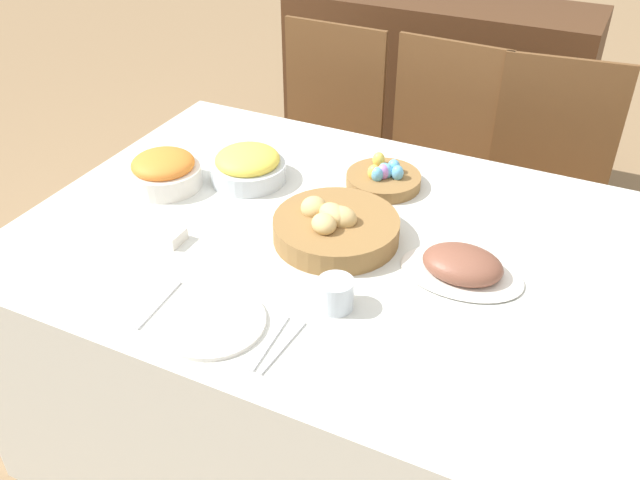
% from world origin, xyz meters
% --- Properties ---
extents(ground_plane, '(12.00, 12.00, 0.00)m').
position_xyz_m(ground_plane, '(0.00, 0.00, 0.00)').
color(ground_plane, '#937551').
extents(dining_table, '(1.57, 1.14, 0.74)m').
position_xyz_m(dining_table, '(0.00, 0.00, 0.37)').
color(dining_table, silver).
rests_on(dining_table, ground).
extents(chair_far_right, '(0.46, 0.46, 0.94)m').
position_xyz_m(chair_far_right, '(0.41, 0.89, 0.50)').
color(chair_far_right, brown).
rests_on(chair_far_right, ground).
extents(chair_far_left, '(0.43, 0.43, 0.94)m').
position_xyz_m(chair_far_left, '(-0.46, 0.89, 0.50)').
color(chair_far_left, brown).
rests_on(chair_far_left, ground).
extents(chair_far_center, '(0.44, 0.44, 0.94)m').
position_xyz_m(chair_far_center, '(0.00, 0.89, 0.50)').
color(chair_far_center, brown).
rests_on(chair_far_center, ground).
extents(sideboard, '(1.36, 0.44, 0.90)m').
position_xyz_m(sideboard, '(-0.23, 1.64, 0.45)').
color(sideboard, '#4C2D19').
rests_on(sideboard, ground).
extents(bread_basket, '(0.32, 0.32, 0.10)m').
position_xyz_m(bread_basket, '(0.01, -0.01, 0.78)').
color(bread_basket, olive).
rests_on(bread_basket, dining_table).
extents(egg_basket, '(0.21, 0.21, 0.07)m').
position_xyz_m(egg_basket, '(0.03, 0.29, 0.77)').
color(egg_basket, olive).
rests_on(egg_basket, dining_table).
extents(ham_platter, '(0.29, 0.20, 0.07)m').
position_xyz_m(ham_platter, '(0.34, -0.02, 0.77)').
color(ham_platter, silver).
rests_on(ham_platter, dining_table).
extents(pineapple_bowl, '(0.22, 0.22, 0.10)m').
position_xyz_m(pineapple_bowl, '(-0.34, 0.15, 0.79)').
color(pineapple_bowl, silver).
rests_on(pineapple_bowl, dining_table).
extents(carrot_bowl, '(0.21, 0.21, 0.10)m').
position_xyz_m(carrot_bowl, '(-0.53, 0.02, 0.79)').
color(carrot_bowl, silver).
rests_on(carrot_bowl, dining_table).
extents(dinner_plate, '(0.23, 0.23, 0.01)m').
position_xyz_m(dinner_plate, '(-0.09, -0.42, 0.75)').
color(dinner_plate, silver).
rests_on(dinner_plate, dining_table).
extents(fork, '(0.02, 0.17, 0.00)m').
position_xyz_m(fork, '(-0.23, -0.42, 0.75)').
color(fork, silver).
rests_on(fork, dining_table).
extents(knife, '(0.02, 0.17, 0.00)m').
position_xyz_m(knife, '(0.05, -0.42, 0.75)').
color(knife, silver).
rests_on(knife, dining_table).
extents(spoon, '(0.02, 0.17, 0.00)m').
position_xyz_m(spoon, '(0.08, -0.42, 0.75)').
color(spoon, silver).
rests_on(spoon, dining_table).
extents(drinking_cup, '(0.08, 0.08, 0.07)m').
position_xyz_m(drinking_cup, '(0.12, -0.25, 0.78)').
color(drinking_cup, silver).
rests_on(drinking_cup, dining_table).
extents(butter_dish, '(0.10, 0.06, 0.03)m').
position_xyz_m(butter_dish, '(-0.37, -0.20, 0.76)').
color(butter_dish, silver).
rests_on(butter_dish, dining_table).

